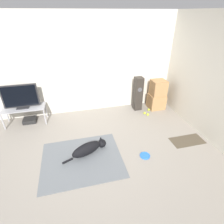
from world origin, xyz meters
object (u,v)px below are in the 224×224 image
Objects in this scene: frisbee at (145,156)px; tennis_ball_by_boxes at (149,110)px; cardboard_box_lower at (156,101)px; tennis_ball_loose_on_carpet at (145,113)px; tv at (20,97)px; tv_stand at (24,109)px; floor_speaker at (138,94)px; dog at (89,148)px; tennis_ball_near_speaker at (148,114)px; game_console at (30,120)px; cardboard_box_upper at (158,88)px.

tennis_ball_by_boxes is (0.84, 1.68, 0.02)m from frisbee.
cardboard_box_lower is 6.69× the size of tennis_ball_loose_on_carpet.
tv is at bearing 176.77° from tennis_ball_by_boxes.
cardboard_box_lower is 3.58m from tv_stand.
cardboard_box_lower is 0.63m from floor_speaker.
tennis_ball_near_speaker is at bearing 31.68° from dog.
tennis_ball_by_boxes is at bearing -34.70° from floor_speaker.
game_console is at bearing 171.73° from tennis_ball_near_speaker.
tv_stand reaches higher than dog.
cardboard_box_lower reaches higher than frisbee.
floor_speaker reaches higher than cardboard_box_lower.
tennis_ball_loose_on_carpet is (-0.05, 0.09, 0.00)m from tennis_ball_near_speaker.
dog is 13.68× the size of tennis_ball_near_speaker.
cardboard_box_upper reaches higher than cardboard_box_lower.
cardboard_box_upper is 3.59m from tv.
tennis_ball_near_speaker is at bearing -137.79° from cardboard_box_lower.
floor_speaker is at bearing -0.13° from game_console.
frisbee is 3.09× the size of tennis_ball_loose_on_carpet.
cardboard_box_lower is 0.44× the size of tv_stand.
dog is 13.68× the size of tennis_ball_loose_on_carpet.
dog is 2.33m from tennis_ball_by_boxes.
game_console is at bearing 141.77° from frisbee.
cardboard_box_lower is 1.03× the size of cardboard_box_upper.
tv reaches higher than floor_speaker.
cardboard_box_lower is 0.35m from tennis_ball_by_boxes.
cardboard_box_upper is (0.01, 0.00, 0.42)m from cardboard_box_lower.
tennis_ball_loose_on_carpet is at bearing -6.19° from tv.
cardboard_box_lower is 0.42m from cardboard_box_upper.
tennis_ball_loose_on_carpet is at bearing 120.15° from tennis_ball_near_speaker.
cardboard_box_lower is 1.39× the size of game_console.
cardboard_box_upper is (1.13, 1.81, 0.62)m from frisbee.
cardboard_box_lower is at bearing 42.21° from tennis_ball_near_speaker.
tennis_ball_loose_on_carpet is (-0.19, -0.15, 0.00)m from tennis_ball_by_boxes.
frisbee is 3.11m from tv_stand.
tv_stand is at bearing 176.82° from tennis_ball_by_boxes.
cardboard_box_upper is 0.60m from floor_speaker.
tennis_ball_loose_on_carpet is (3.11, -0.34, -0.70)m from tv.
dog is at bearing -49.02° from game_console.
cardboard_box_upper is 3.58m from game_console.
cardboard_box_lower is 0.46× the size of floor_speaker.
floor_speaker is 2.98m from game_console.
floor_speaker is at bearing 173.04° from cardboard_box_upper.
tennis_ball_by_boxes is (-0.29, -0.13, -0.60)m from cardboard_box_upper.
tennis_ball_by_boxes is at bearing -3.64° from game_console.
tennis_ball_by_boxes is at bearing 38.29° from tennis_ball_loose_on_carpet.
tv is at bearing 172.24° from tennis_ball_near_speaker.
game_console is (-3.52, 0.08, -0.16)m from cardboard_box_lower.
cardboard_box_upper is at bearing -6.96° from floor_speaker.
tv_stand is at bearing -90.00° from tv.
floor_speaker is 3.02m from tv_stand.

